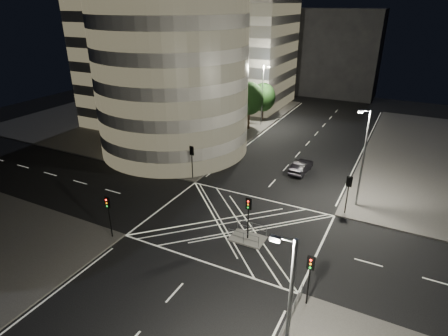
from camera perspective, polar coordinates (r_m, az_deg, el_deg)
The scene contains 23 objects.
ground at distance 35.60m, azimuth 1.62°, elevation -8.73°, with size 120.00×120.00×0.00m, color black.
sidewalk_far_left at distance 70.98m, azimuth -10.19°, elevation 7.99°, with size 42.00×42.00×0.15m, color #494745.
central_island at distance 33.74m, azimuth 3.61°, elevation -10.68°, with size 3.00×2.00×0.15m, color slate.
office_tower_curved at distance 57.14m, azimuth -9.34°, elevation 17.11°, with size 30.00×29.00×27.20m.
office_block_rear at distance 77.75m, azimuth 0.51°, elevation 18.07°, with size 24.00×16.00×22.00m, color #9B9892.
building_far_end at distance 87.30m, azimuth 16.64°, elevation 16.37°, with size 18.00×8.00×18.00m, color black.
tree_a at distance 45.43m, azimuth -5.35°, elevation 4.87°, with size 3.79×3.79×6.46m.
tree_b at distance 50.15m, azimuth -1.70°, elevation 7.55°, with size 4.21×4.21×7.31m.
tree_c at distance 55.40m, azimuth 1.33°, elevation 8.66°, with size 4.63×4.63×7.09m.
tree_d at distance 60.54m, azimuth 3.87°, elevation 10.51°, with size 4.56×4.56×7.62m.
tree_e at distance 66.18m, azimuth 5.97°, elevation 10.67°, with size 4.31×4.31×6.42m.
traffic_signal_fl at distance 43.37m, azimuth -4.92°, elevation 1.80°, with size 0.55×0.22×4.00m.
traffic_signal_nl at distance 33.84m, azimuth -17.18°, elevation -6.06°, with size 0.55×0.22×4.00m.
traffic_signal_fr at distance 37.82m, azimuth 18.42°, elevation -2.91°, with size 0.55×0.22×4.00m.
traffic_signal_nr at distance 26.35m, azimuth 12.97°, elevation -15.08°, with size 0.55×0.22×4.00m.
traffic_signal_island at distance 32.21m, azimuth 3.74°, elevation -6.53°, with size 0.55×0.22×4.00m.
street_lamp_left_near at distance 46.99m, azimuth -2.34°, elevation 7.05°, with size 1.25×0.25×10.00m.
street_lamp_left_far at distance 62.76m, azimuth 5.91°, elevation 11.30°, with size 1.25×0.25×10.00m.
street_lamp_right_far at distance 38.73m, azimuth 20.42°, elevation 1.71°, with size 1.25×0.25×10.00m.
street_lamp_right_near at distance 19.25m, azimuth 9.61°, elevation -21.92°, with size 1.25×0.25×10.00m.
railing_island_south at distance 32.71m, azimuth 2.99°, elevation -10.59°, with size 2.80×0.06×1.10m, color slate.
railing_island_north at distance 34.09m, azimuth 4.26°, elevation -9.04°, with size 2.80×0.06×1.10m, color slate.
sedan at distance 46.74m, azimuth 11.67°, elevation 0.22°, with size 1.64×4.70×1.55m, color black.
Camera 1 is at (12.80, -27.05, 19.29)m, focal length 30.00 mm.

